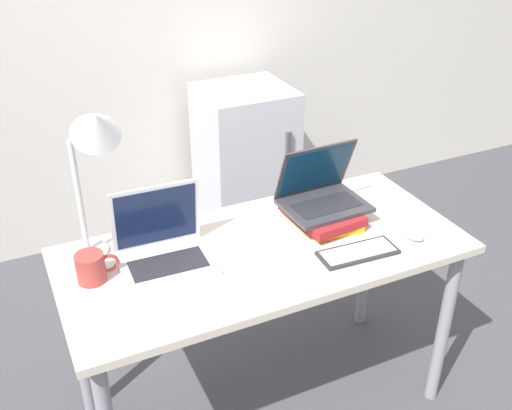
{
  "coord_description": "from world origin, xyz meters",
  "views": [
    {
      "loc": [
        -0.78,
        -1.26,
        1.94
      ],
      "look_at": [
        -0.03,
        0.33,
        0.95
      ],
      "focal_mm": 42.0,
      "sensor_mm": 36.0,
      "label": 1
    }
  ],
  "objects_px": {
    "laptop_left": "(163,248)",
    "mini_fridge": "(245,166)",
    "book_stack": "(324,215)",
    "mouse": "(413,233)",
    "desk_lamp": "(94,143)",
    "laptop_on_books": "(321,193)",
    "mug": "(92,267)",
    "wireless_keyboard": "(358,253)"
  },
  "relations": [
    {
      "from": "mug",
      "to": "book_stack",
      "type": "bearing_deg",
      "value": -0.45
    },
    {
      "from": "wireless_keyboard",
      "to": "mouse",
      "type": "distance_m",
      "value": 0.24
    },
    {
      "from": "desk_lamp",
      "to": "mini_fridge",
      "type": "bearing_deg",
      "value": 46.52
    },
    {
      "from": "wireless_keyboard",
      "to": "desk_lamp",
      "type": "bearing_deg",
      "value": 154.61
    },
    {
      "from": "laptop_on_books",
      "to": "mouse",
      "type": "relative_size",
      "value": 3.15
    },
    {
      "from": "laptop_on_books",
      "to": "mug",
      "type": "xyz_separation_m",
      "value": [
        -0.87,
        -0.03,
        -0.06
      ]
    },
    {
      "from": "wireless_keyboard",
      "to": "mouse",
      "type": "bearing_deg",
      "value": 1.79
    },
    {
      "from": "mini_fridge",
      "to": "book_stack",
      "type": "bearing_deg",
      "value": -99.73
    },
    {
      "from": "laptop_on_books",
      "to": "desk_lamp",
      "type": "xyz_separation_m",
      "value": [
        -0.78,
        0.1,
        0.31
      ]
    },
    {
      "from": "book_stack",
      "to": "mini_fridge",
      "type": "bearing_deg",
      "value": 80.27
    },
    {
      "from": "mouse",
      "to": "mug",
      "type": "height_order",
      "value": "mug"
    },
    {
      "from": "desk_lamp",
      "to": "wireless_keyboard",
      "type": "bearing_deg",
      "value": -25.39
    },
    {
      "from": "wireless_keyboard",
      "to": "mini_fridge",
      "type": "relative_size",
      "value": 0.31
    },
    {
      "from": "mini_fridge",
      "to": "laptop_on_books",
      "type": "bearing_deg",
      "value": -99.7
    },
    {
      "from": "laptop_left",
      "to": "book_stack",
      "type": "height_order",
      "value": "laptop_left"
    },
    {
      "from": "book_stack",
      "to": "mug",
      "type": "bearing_deg",
      "value": 179.55
    },
    {
      "from": "laptop_on_books",
      "to": "wireless_keyboard",
      "type": "relative_size",
      "value": 1.09
    },
    {
      "from": "laptop_on_books",
      "to": "wireless_keyboard",
      "type": "xyz_separation_m",
      "value": [
        -0.01,
        -0.27,
        -0.1
      ]
    },
    {
      "from": "book_stack",
      "to": "desk_lamp",
      "type": "xyz_separation_m",
      "value": [
        -0.78,
        0.14,
        0.39
      ]
    },
    {
      "from": "laptop_on_books",
      "to": "desk_lamp",
      "type": "distance_m",
      "value": 0.85
    },
    {
      "from": "laptop_left",
      "to": "desk_lamp",
      "type": "relative_size",
      "value": 0.56
    },
    {
      "from": "laptop_on_books",
      "to": "mug",
      "type": "relative_size",
      "value": 2.24
    },
    {
      "from": "laptop_left",
      "to": "laptop_on_books",
      "type": "xyz_separation_m",
      "value": [
        0.62,
        0.02,
        0.05
      ]
    },
    {
      "from": "book_stack",
      "to": "desk_lamp",
      "type": "distance_m",
      "value": 0.88
    },
    {
      "from": "mouse",
      "to": "mug",
      "type": "relative_size",
      "value": 0.71
    },
    {
      "from": "laptop_left",
      "to": "wireless_keyboard",
      "type": "distance_m",
      "value": 0.67
    },
    {
      "from": "mini_fridge",
      "to": "mug",
      "type": "bearing_deg",
      "value": -132.47
    },
    {
      "from": "laptop_on_books",
      "to": "mini_fridge",
      "type": "height_order",
      "value": "laptop_on_books"
    },
    {
      "from": "mug",
      "to": "laptop_left",
      "type": "bearing_deg",
      "value": 2.05
    },
    {
      "from": "laptop_left",
      "to": "mini_fridge",
      "type": "bearing_deg",
      "value": 54.58
    },
    {
      "from": "laptop_on_books",
      "to": "wireless_keyboard",
      "type": "bearing_deg",
      "value": -91.48
    },
    {
      "from": "laptop_left",
      "to": "book_stack",
      "type": "xyz_separation_m",
      "value": [
        0.62,
        -0.02,
        -0.02
      ]
    },
    {
      "from": "wireless_keyboard",
      "to": "mouse",
      "type": "relative_size",
      "value": 2.88
    },
    {
      "from": "wireless_keyboard",
      "to": "mug",
      "type": "relative_size",
      "value": 2.04
    },
    {
      "from": "laptop_on_books",
      "to": "mini_fridge",
      "type": "relative_size",
      "value": 0.34
    },
    {
      "from": "laptop_left",
      "to": "mouse",
      "type": "distance_m",
      "value": 0.89
    },
    {
      "from": "book_stack",
      "to": "mouse",
      "type": "distance_m",
      "value": 0.33
    },
    {
      "from": "laptop_left",
      "to": "laptop_on_books",
      "type": "relative_size",
      "value": 1.02
    },
    {
      "from": "laptop_left",
      "to": "mouse",
      "type": "xyz_separation_m",
      "value": [
        0.86,
        -0.24,
        -0.03
      ]
    },
    {
      "from": "wireless_keyboard",
      "to": "desk_lamp",
      "type": "xyz_separation_m",
      "value": [
        -0.78,
        0.37,
        0.41
      ]
    },
    {
      "from": "desk_lamp",
      "to": "mini_fridge",
      "type": "height_order",
      "value": "desk_lamp"
    },
    {
      "from": "mini_fridge",
      "to": "mouse",
      "type": "bearing_deg",
      "value": -88.35
    }
  ]
}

